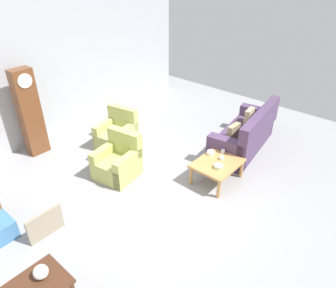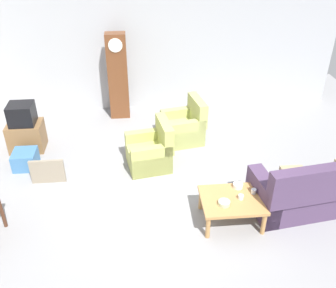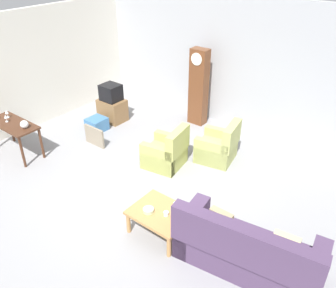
{
  "view_description": "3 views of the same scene",
  "coord_description": "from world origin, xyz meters",
  "px_view_note": "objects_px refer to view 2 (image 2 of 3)",
  "views": [
    {
      "loc": [
        -3.63,
        -3.22,
        3.9
      ],
      "look_at": [
        0.4,
        0.27,
        0.7
      ],
      "focal_mm": 33.35,
      "sensor_mm": 36.0,
      "label": 1
    },
    {
      "loc": [
        -0.54,
        -5.04,
        4.25
      ],
      "look_at": [
        -0.03,
        0.69,
        0.65
      ],
      "focal_mm": 40.86,
      "sensor_mm": 36.0,
      "label": 2
    },
    {
      "loc": [
        3.63,
        -4.01,
        4.31
      ],
      "look_at": [
        0.0,
        0.64,
        0.82
      ],
      "focal_mm": 37.87,
      "sensor_mm": 36.0,
      "label": 3
    }
  ],
  "objects_px": {
    "grandfather_clock": "(118,77)",
    "couch_floral": "(318,190)",
    "storage_box_blue": "(25,159)",
    "bowl_shallow_green": "(224,203)",
    "framed_picture_leaning": "(48,171)",
    "armchair_olive_far": "(185,127)",
    "armchair_olive_near": "(151,152)",
    "cup_white_porcelain": "(241,197)",
    "tv_crt": "(22,114)",
    "bowl_white_stacked": "(238,186)",
    "coffee_table_wood": "(232,202)",
    "tv_stand_cabinet": "(27,136)",
    "cup_blue_rimmed": "(254,191)"
  },
  "relations": [
    {
      "from": "storage_box_blue",
      "to": "bowl_shallow_green",
      "type": "height_order",
      "value": "bowl_shallow_green"
    },
    {
      "from": "cup_blue_rimmed",
      "to": "bowl_shallow_green",
      "type": "distance_m",
      "value": 0.56
    },
    {
      "from": "cup_white_porcelain",
      "to": "bowl_white_stacked",
      "type": "xyz_separation_m",
      "value": [
        0.02,
        0.28,
        -0.0
      ]
    },
    {
      "from": "tv_stand_cabinet",
      "to": "storage_box_blue",
      "type": "height_order",
      "value": "tv_stand_cabinet"
    },
    {
      "from": "bowl_white_stacked",
      "to": "coffee_table_wood",
      "type": "bearing_deg",
      "value": -119.22
    },
    {
      "from": "armchair_olive_far",
      "to": "bowl_shallow_green",
      "type": "relative_size",
      "value": 5.12
    },
    {
      "from": "couch_floral",
      "to": "armchair_olive_near",
      "type": "height_order",
      "value": "couch_floral"
    },
    {
      "from": "couch_floral",
      "to": "bowl_shallow_green",
      "type": "xyz_separation_m",
      "value": [
        -1.62,
        -0.31,
        0.12
      ]
    },
    {
      "from": "couch_floral",
      "to": "armchair_olive_near",
      "type": "distance_m",
      "value": 3.0
    },
    {
      "from": "grandfather_clock",
      "to": "framed_picture_leaning",
      "type": "distance_m",
      "value": 2.87
    },
    {
      "from": "armchair_olive_far",
      "to": "storage_box_blue",
      "type": "bearing_deg",
      "value": -167.2
    },
    {
      "from": "armchair_olive_far",
      "to": "coffee_table_wood",
      "type": "relative_size",
      "value": 0.96
    },
    {
      "from": "armchair_olive_near",
      "to": "tv_crt",
      "type": "height_order",
      "value": "tv_crt"
    },
    {
      "from": "tv_stand_cabinet",
      "to": "cup_white_porcelain",
      "type": "height_order",
      "value": "tv_stand_cabinet"
    },
    {
      "from": "cup_blue_rimmed",
      "to": "tv_stand_cabinet",
      "type": "bearing_deg",
      "value": 149.52
    },
    {
      "from": "framed_picture_leaning",
      "to": "armchair_olive_far",
      "type": "bearing_deg",
      "value": 25.48
    },
    {
      "from": "armchair_olive_far",
      "to": "bowl_shallow_green",
      "type": "xyz_separation_m",
      "value": [
        0.26,
        -2.63,
        0.17
      ]
    },
    {
      "from": "armchair_olive_near",
      "to": "framed_picture_leaning",
      "type": "bearing_deg",
      "value": -169.0
    },
    {
      "from": "bowl_shallow_green",
      "to": "couch_floral",
      "type": "bearing_deg",
      "value": 10.69
    },
    {
      "from": "grandfather_clock",
      "to": "tv_stand_cabinet",
      "type": "bearing_deg",
      "value": -145.52
    },
    {
      "from": "armchair_olive_far",
      "to": "tv_stand_cabinet",
      "type": "height_order",
      "value": "armchair_olive_far"
    },
    {
      "from": "armchair_olive_far",
      "to": "bowl_white_stacked",
      "type": "height_order",
      "value": "armchair_olive_far"
    },
    {
      "from": "tv_crt",
      "to": "cup_white_porcelain",
      "type": "distance_m",
      "value": 4.52
    },
    {
      "from": "couch_floral",
      "to": "framed_picture_leaning",
      "type": "bearing_deg",
      "value": 166.46
    },
    {
      "from": "cup_blue_rimmed",
      "to": "bowl_shallow_green",
      "type": "bearing_deg",
      "value": -156.68
    },
    {
      "from": "tv_stand_cabinet",
      "to": "grandfather_clock",
      "type": "bearing_deg",
      "value": 34.48
    },
    {
      "from": "coffee_table_wood",
      "to": "armchair_olive_near",
      "type": "bearing_deg",
      "value": 125.62
    },
    {
      "from": "framed_picture_leaning",
      "to": "cup_blue_rimmed",
      "type": "distance_m",
      "value": 3.59
    },
    {
      "from": "tv_crt",
      "to": "bowl_shallow_green",
      "type": "height_order",
      "value": "tv_crt"
    },
    {
      "from": "armchair_olive_far",
      "to": "couch_floral",
      "type": "bearing_deg",
      "value": -51.13
    },
    {
      "from": "coffee_table_wood",
      "to": "bowl_shallow_green",
      "type": "relative_size",
      "value": 5.34
    },
    {
      "from": "coffee_table_wood",
      "to": "bowl_shallow_green",
      "type": "distance_m",
      "value": 0.22
    },
    {
      "from": "bowl_shallow_green",
      "to": "storage_box_blue",
      "type": "bearing_deg",
      "value": 150.48
    },
    {
      "from": "couch_floral",
      "to": "tv_stand_cabinet",
      "type": "height_order",
      "value": "couch_floral"
    },
    {
      "from": "cup_blue_rimmed",
      "to": "cup_white_porcelain",
      "type": "bearing_deg",
      "value": -153.45
    },
    {
      "from": "tv_crt",
      "to": "framed_picture_leaning",
      "type": "bearing_deg",
      "value": -62.8
    },
    {
      "from": "armchair_olive_near",
      "to": "coffee_table_wood",
      "type": "relative_size",
      "value": 0.96
    },
    {
      "from": "tv_crt",
      "to": "cup_white_porcelain",
      "type": "xyz_separation_m",
      "value": [
        3.77,
        -2.47,
        -0.32
      ]
    },
    {
      "from": "coffee_table_wood",
      "to": "tv_stand_cabinet",
      "type": "height_order",
      "value": "tv_stand_cabinet"
    },
    {
      "from": "tv_stand_cabinet",
      "to": "storage_box_blue",
      "type": "distance_m",
      "value": 0.67
    },
    {
      "from": "armchair_olive_far",
      "to": "tv_crt",
      "type": "xyz_separation_m",
      "value": [
        -3.23,
        -0.06,
        0.49
      ]
    },
    {
      "from": "armchair_olive_near",
      "to": "cup_white_porcelain",
      "type": "bearing_deg",
      "value": -51.8
    },
    {
      "from": "tv_stand_cabinet",
      "to": "bowl_white_stacked",
      "type": "bearing_deg",
      "value": -30.0
    },
    {
      "from": "armchair_olive_near",
      "to": "tv_stand_cabinet",
      "type": "relative_size",
      "value": 1.35
    },
    {
      "from": "armchair_olive_far",
      "to": "coffee_table_wood",
      "type": "bearing_deg",
      "value": -80.62
    },
    {
      "from": "armchair_olive_far",
      "to": "bowl_white_stacked",
      "type": "distance_m",
      "value": 2.32
    },
    {
      "from": "tv_stand_cabinet",
      "to": "bowl_white_stacked",
      "type": "relative_size",
      "value": 4.37
    },
    {
      "from": "tv_crt",
      "to": "bowl_shallow_green",
      "type": "bearing_deg",
      "value": -36.46
    },
    {
      "from": "cup_white_porcelain",
      "to": "cup_blue_rimmed",
      "type": "bearing_deg",
      "value": 26.55
    },
    {
      "from": "grandfather_clock",
      "to": "couch_floral",
      "type": "bearing_deg",
      "value": -47.56
    }
  ]
}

